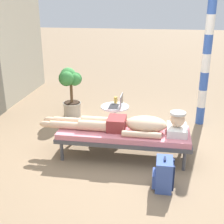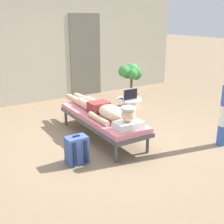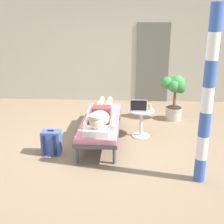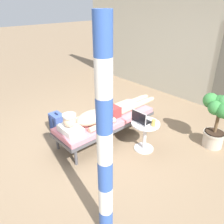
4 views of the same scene
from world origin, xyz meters
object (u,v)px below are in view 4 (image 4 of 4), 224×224
object	(u,v)px
person_reclining	(102,114)
porch_post	(105,147)
side_table	(145,131)
potted_plant	(218,114)
lounge_chair	(106,121)
backpack	(58,124)
laptop	(141,120)
drink_glass	(153,123)

from	to	relation	value
person_reclining	porch_post	distance (m)	2.00
side_table	potted_plant	size ratio (longest dim) A/B	0.54
person_reclining	potted_plant	size ratio (longest dim) A/B	2.23
lounge_chair	potted_plant	xyz separation A→B (m)	(1.47, 1.24, 0.28)
person_reclining	backpack	world-z (taller)	person_reclining
laptop	backpack	size ratio (longest dim) A/B	0.73
potted_plant	lounge_chair	bearing A→B (deg)	-139.93
laptop	porch_post	size ratio (longest dim) A/B	0.13
person_reclining	potted_plant	xyz separation A→B (m)	(1.47, 1.33, 0.11)
potted_plant	porch_post	size ratio (longest dim) A/B	0.42
drink_glass	backpack	size ratio (longest dim) A/B	0.27
person_reclining	laptop	bearing A→B (deg)	23.02
person_reclining	laptop	world-z (taller)	laptop
side_table	backpack	world-z (taller)	side_table
backpack	person_reclining	bearing A→B (deg)	33.32
side_table	drink_glass	world-z (taller)	drink_glass
lounge_chair	backpack	world-z (taller)	backpack
person_reclining	potted_plant	world-z (taller)	potted_plant
lounge_chair	side_table	world-z (taller)	side_table
side_table	potted_plant	bearing A→B (deg)	53.26
side_table	potted_plant	world-z (taller)	potted_plant
person_reclining	laptop	xyz separation A→B (m)	(0.67, 0.29, 0.06)
lounge_chair	person_reclining	size ratio (longest dim) A/B	0.90
drink_glass	backpack	distance (m)	1.89
lounge_chair	person_reclining	world-z (taller)	person_reclining
lounge_chair	drink_glass	xyz separation A→B (m)	(0.88, 0.25, 0.24)
lounge_chair	backpack	xyz separation A→B (m)	(-0.76, -0.59, -0.15)
lounge_chair	potted_plant	bearing A→B (deg)	40.07
person_reclining	drink_glass	distance (m)	0.95
laptop	backpack	distance (m)	1.68
lounge_chair	person_reclining	distance (m)	0.20
laptop	porch_post	xyz separation A→B (m)	(0.81, -1.47, 0.58)
laptop	porch_post	bearing A→B (deg)	-61.01
side_table	potted_plant	xyz separation A→B (m)	(0.74, 1.00, 0.27)
side_table	person_reclining	bearing A→B (deg)	-155.29
side_table	laptop	xyz separation A→B (m)	(-0.06, -0.05, 0.23)
lounge_chair	porch_post	world-z (taller)	porch_post
drink_glass	potted_plant	xyz separation A→B (m)	(0.59, 0.99, 0.05)
drink_glass	laptop	bearing A→B (deg)	-163.68
side_table	porch_post	size ratio (longest dim) A/B	0.23
lounge_chair	laptop	distance (m)	0.74
side_table	laptop	distance (m)	0.24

